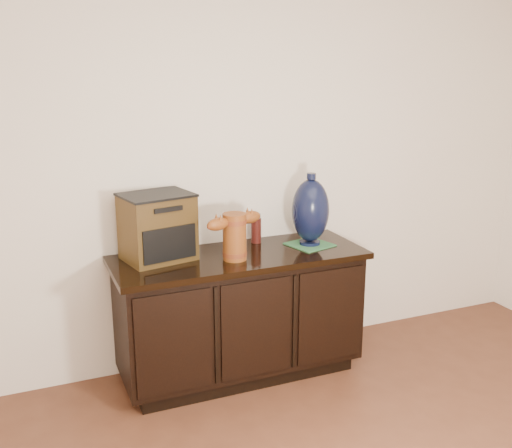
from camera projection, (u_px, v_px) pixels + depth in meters
name	position (u px, v px, depth m)	size (l,w,h in m)	color
sideboard	(240.00, 314.00, 3.53)	(1.46, 0.56, 0.75)	black
terracotta_vessel	(235.00, 234.00, 3.31)	(0.37, 0.18, 0.26)	brown
tv_radio	(157.00, 227.00, 3.31)	(0.42, 0.37, 0.37)	#3F2B0F
green_mat	(310.00, 244.00, 3.61)	(0.23, 0.23, 0.01)	#327040
lamp_base	(310.00, 211.00, 3.55)	(0.27, 0.27, 0.43)	black
spray_can	(256.00, 229.00, 3.64)	(0.06, 0.06, 0.18)	#5E1610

